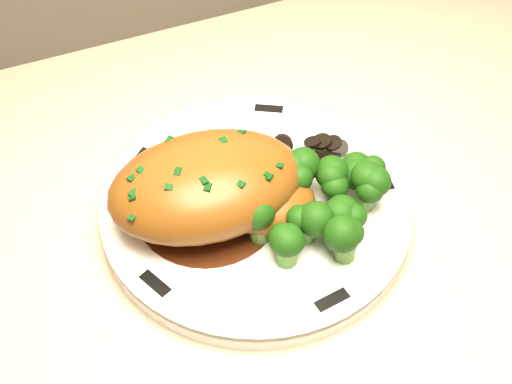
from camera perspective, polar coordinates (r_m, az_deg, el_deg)
name	(u,v)px	position (r m, az deg, el deg)	size (l,w,h in m)	color
plate	(256,206)	(0.58, 0.00, -1.25)	(0.28, 0.28, 0.02)	white
rim_accent_0	(269,109)	(0.65, 1.15, 7.40)	(0.03, 0.01, 0.00)	black
rim_accent_1	(140,159)	(0.61, -10.30, 2.91)	(0.03, 0.01, 0.00)	black
rim_accent_2	(155,284)	(0.52, -8.95, -8.05)	(0.03, 0.01, 0.00)	black
rim_accent_3	(332,300)	(0.51, 6.78, -9.52)	(0.03, 0.01, 0.00)	black
rim_accent_4	(384,178)	(0.60, 11.34, 1.20)	(0.03, 0.01, 0.00)	black
gravy_pool	(208,209)	(0.56, -4.26, -1.54)	(0.13, 0.13, 0.00)	#3E190B
chicken_breast	(214,187)	(0.54, -3.78, 0.44)	(0.18, 0.13, 0.07)	brown
mushroom_pile	(296,150)	(0.61, 3.53, 3.75)	(0.08, 0.06, 0.02)	black
broccoli_florets	(319,204)	(0.54, 5.63, -1.07)	(0.13, 0.10, 0.04)	#5C8F3C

